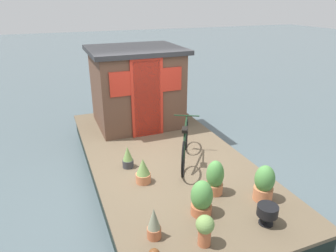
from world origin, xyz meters
TOP-DOWN VIEW (x-y plane):
  - ground_plane at (0.00, 0.00)m, footprint 60.00×60.00m
  - houseboat_deck at (0.00, 0.00)m, footprint 5.93×2.89m
  - houseboat_cabin at (1.85, 0.00)m, footprint 1.84×2.13m
  - bicycle at (-0.38, -0.27)m, footprint 1.52×0.84m
  - potted_plant_thyme at (-1.89, 0.15)m, footprint 0.32×0.32m
  - potted_plant_rosemary at (-0.79, 0.68)m, footprint 0.26×0.26m
  - potted_plant_sage at (-1.51, -0.28)m, footprint 0.28×0.28m
  - potted_plant_fern at (-2.45, 0.40)m, footprint 0.24×0.24m
  - potted_plant_ivy at (-1.93, -0.89)m, footprint 0.30×0.30m
  - potted_plant_mint at (-2.10, 0.95)m, footprint 0.19×0.19m
  - potted_plant_geranium at (-0.20, 0.79)m, footprint 0.20×0.20m
  - charcoal_grill at (-2.42, -0.58)m, footprint 0.29×0.29m

SIDE VIEW (x-z plane):
  - ground_plane at x=0.00m, z-range 0.00..0.00m
  - houseboat_deck at x=0.00m, z-range 0.00..0.43m
  - potted_plant_geranium at x=-0.20m, z-range 0.42..0.83m
  - charcoal_grill at x=-2.42m, z-range 0.49..0.78m
  - potted_plant_rosemary at x=-0.79m, z-range 0.42..0.86m
  - potted_plant_mint at x=-2.10m, z-range 0.42..0.87m
  - potted_plant_fern at x=-2.45m, z-range 0.46..0.89m
  - potted_plant_thyme at x=-1.89m, z-range 0.41..0.95m
  - potted_plant_sage at x=-1.51m, z-range 0.42..0.99m
  - potted_plant_ivy at x=-1.93m, z-range 0.42..1.00m
  - bicycle at x=-0.38m, z-range 0.40..1.18m
  - houseboat_cabin at x=1.85m, z-range 0.44..2.29m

